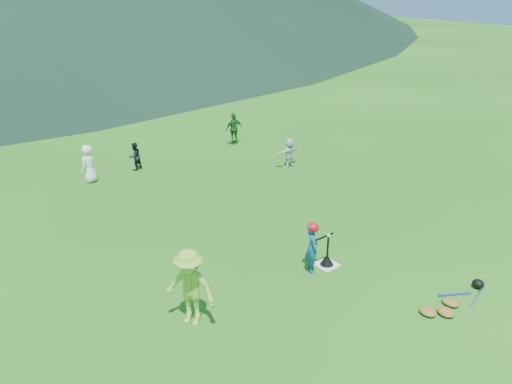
# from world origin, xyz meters

# --- Properties ---
(ground) EXTENTS (120.00, 120.00, 0.00)m
(ground) POSITION_xyz_m (0.00, 0.00, 0.00)
(ground) COLOR #204F12
(ground) RESTS_ON ground
(home_plate) EXTENTS (0.45, 0.45, 0.02)m
(home_plate) POSITION_xyz_m (0.00, 0.00, 0.01)
(home_plate) COLOR silver
(home_plate) RESTS_ON ground
(baseball) EXTENTS (0.08, 0.08, 0.08)m
(baseball) POSITION_xyz_m (0.00, 0.00, 0.74)
(baseball) COLOR white
(baseball) RESTS_ON batting_tee
(batter_child) EXTENTS (0.43, 0.49, 1.12)m
(batter_child) POSITION_xyz_m (-0.42, 0.06, 0.56)
(batter_child) COLOR #144B8B
(batter_child) RESTS_ON ground
(adult_coach) EXTENTS (0.98, 1.12, 1.51)m
(adult_coach) POSITION_xyz_m (-3.36, 0.15, 0.75)
(adult_coach) COLOR #7BB936
(adult_coach) RESTS_ON ground
(fielder_a) EXTENTS (0.68, 0.61, 1.17)m
(fielder_a) POSITION_xyz_m (-2.21, 7.91, 0.59)
(fielder_a) COLOR white
(fielder_a) RESTS_ON ground
(fielder_b) EXTENTS (0.53, 0.47, 0.92)m
(fielder_b) POSITION_xyz_m (-0.65, 8.01, 0.46)
(fielder_b) COLOR black
(fielder_b) RESTS_ON ground
(fielder_c) EXTENTS (0.72, 0.36, 1.19)m
(fielder_c) POSITION_xyz_m (3.47, 8.20, 0.59)
(fielder_c) COLOR #1B5A1E
(fielder_c) RESTS_ON ground
(fielder_d) EXTENTS (0.91, 0.33, 0.97)m
(fielder_d) POSITION_xyz_m (3.47, 5.12, 0.48)
(fielder_d) COLOR silver
(fielder_d) RESTS_ON ground
(batting_tee) EXTENTS (0.30, 0.30, 0.68)m
(batting_tee) POSITION_xyz_m (0.00, 0.00, 0.13)
(batting_tee) COLOR black
(batting_tee) RESTS_ON home_plate
(batter_gear) EXTENTS (0.73, 0.26, 0.49)m
(batter_gear) POSITION_xyz_m (-0.40, 0.06, 1.02)
(batter_gear) COLOR #B40C1A
(batter_gear) RESTS_ON ground
(equipment_pile) EXTENTS (1.80, 0.66, 0.19)m
(equipment_pile) POSITION_xyz_m (0.84, -2.51, 0.07)
(equipment_pile) COLOR olive
(equipment_pile) RESTS_ON ground
(outfield_fence) EXTENTS (70.07, 0.08, 1.33)m
(outfield_fence) POSITION_xyz_m (0.00, 28.00, 0.70)
(outfield_fence) COLOR gray
(outfield_fence) RESTS_ON ground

